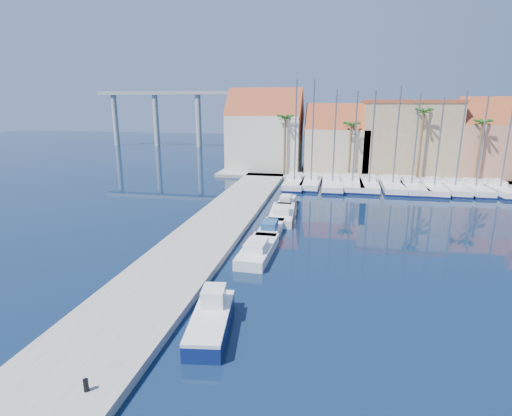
{
  "coord_description": "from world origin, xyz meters",
  "views": [
    {
      "loc": [
        1.81,
        -20.47,
        11.61
      ],
      "look_at": [
        -4.52,
        11.36,
        3.0
      ],
      "focal_mm": 28.0,
      "sensor_mm": 36.0,
      "label": 1
    }
  ],
  "objects": [
    {
      "name": "fishing_boat",
      "position": [
        -4.14,
        -2.59,
        0.65
      ],
      "size": [
        2.58,
        5.75,
        1.94
      ],
      "rotation": [
        0.0,
        0.0,
        0.14
      ],
      "color": "navy",
      "rests_on": "ground"
    },
    {
      "name": "motorboat_west_3",
      "position": [
        -3.43,
        23.85,
        0.51
      ],
      "size": [
        1.78,
        5.23,
        1.4
      ],
      "rotation": [
        0.0,
        0.0,
        -0.02
      ],
      "color": "white",
      "rests_on": "ground"
    },
    {
      "name": "sailboat_10",
      "position": [
        23.14,
        36.3,
        0.62
      ],
      "size": [
        3.11,
        9.76,
        14.48
      ],
      "rotation": [
        0.0,
        0.0,
        0.06
      ],
      "color": "white",
      "rests_on": "ground"
    },
    {
      "name": "sailboat_0",
      "position": [
        -3.71,
        35.76,
        0.61
      ],
      "size": [
        2.87,
        10.26,
        14.59
      ],
      "rotation": [
        0.0,
        0.0,
        0.02
      ],
      "color": "white",
      "rests_on": "ground"
    },
    {
      "name": "palm_0",
      "position": [
        -6.0,
        42.0,
        9.08
      ],
      "size": [
        2.6,
        2.6,
        10.15
      ],
      "color": "brown",
      "rests_on": "shore_north"
    },
    {
      "name": "building_3",
      "position": [
        25.0,
        47.0,
        5.86
      ],
      "size": [
        10.3,
        8.0,
        12.0
      ],
      "color": "tan",
      "rests_on": "shore_north"
    },
    {
      "name": "motorboat_west_0",
      "position": [
        -3.74,
        8.16,
        0.51
      ],
      "size": [
        2.39,
        6.79,
        1.4
      ],
      "rotation": [
        0.0,
        0.0,
        -0.04
      ],
      "color": "white",
      "rests_on": "ground"
    },
    {
      "name": "palm_1",
      "position": [
        4.0,
        42.0,
        8.14
      ],
      "size": [
        2.6,
        2.6,
        9.15
      ],
      "color": "brown",
      "rests_on": "shore_north"
    },
    {
      "name": "sailboat_2",
      "position": [
        1.61,
        35.86,
        0.58
      ],
      "size": [
        2.95,
        10.65,
        13.22
      ],
      "rotation": [
        0.0,
        0.0,
        0.01
      ],
      "color": "white",
      "rests_on": "ground"
    },
    {
      "name": "sailboat_5",
      "position": [
        9.73,
        36.35,
        0.59
      ],
      "size": [
        2.94,
        10.65,
        13.66
      ],
      "rotation": [
        0.0,
        0.0,
        -0.01
      ],
      "color": "white",
      "rests_on": "ground"
    },
    {
      "name": "bollard",
      "position": [
        -7.43,
        -8.57,
        0.76
      ],
      "size": [
        0.21,
        0.21,
        0.53
      ],
      "primitive_type": "cylinder",
      "color": "black",
      "rests_on": "quay_west"
    },
    {
      "name": "sailboat_9",
      "position": [
        20.18,
        36.19,
        0.6
      ],
      "size": [
        2.65,
        9.13,
        12.44
      ],
      "rotation": [
        0.0,
        0.0,
        0.03
      ],
      "color": "white",
      "rests_on": "ground"
    },
    {
      "name": "palm_3",
      "position": [
        22.0,
        42.0,
        8.61
      ],
      "size": [
        2.6,
        2.6,
        9.65
      ],
      "color": "brown",
      "rests_on": "shore_north"
    },
    {
      "name": "sailboat_3",
      "position": [
        4.32,
        36.44,
        0.59
      ],
      "size": [
        3.0,
        10.44,
        13.04
      ],
      "rotation": [
        0.0,
        0.0,
        0.02
      ],
      "color": "white",
      "rests_on": "ground"
    },
    {
      "name": "motorboat_west_2",
      "position": [
        -3.27,
        18.8,
        0.51
      ],
      "size": [
        2.79,
        7.45,
        1.4
      ],
      "rotation": [
        0.0,
        0.0,
        0.06
      ],
      "color": "white",
      "rests_on": "ground"
    },
    {
      "name": "building_0",
      "position": [
        -10.0,
        47.0,
        6.52
      ],
      "size": [
        12.3,
        9.0,
        13.5
      ],
      "color": "beige",
      "rests_on": "shore_north"
    },
    {
      "name": "sailboat_1",
      "position": [
        -1.36,
        36.04,
        0.62
      ],
      "size": [
        2.82,
        9.69,
        14.58
      ],
      "rotation": [
        0.0,
        0.0,
        -0.03
      ],
      "color": "white",
      "rests_on": "ground"
    },
    {
      "name": "palm_2",
      "position": [
        14.0,
        42.0,
        10.02
      ],
      "size": [
        2.6,
        2.6,
        11.15
      ],
      "color": "brown",
      "rests_on": "shore_north"
    },
    {
      "name": "shore_north",
      "position": [
        10.0,
        48.0,
        0.25
      ],
      "size": [
        54.0,
        16.0,
        0.5
      ],
      "primitive_type": "cube",
      "color": "gray",
      "rests_on": "ground"
    },
    {
      "name": "sailboat_7",
      "position": [
        15.05,
        35.93,
        0.58
      ],
      "size": [
        3.46,
        10.16,
        12.28
      ],
      "rotation": [
        0.0,
        0.0,
        -0.08
      ],
      "color": "white",
      "rests_on": "ground"
    },
    {
      "name": "sailboat_6",
      "position": [
        12.12,
        36.22,
        0.58
      ],
      "size": [
        3.42,
        10.64,
        12.61
      ],
      "rotation": [
        0.0,
        0.0,
        0.06
      ],
      "color": "white",
      "rests_on": "ground"
    },
    {
      "name": "building_2",
      "position": [
        13.0,
        48.0,
        6.26
      ],
      "size": [
        14.2,
        10.2,
        11.5
      ],
      "color": "#9F8861",
      "rests_on": "shore_north"
    },
    {
      "name": "motorboat_west_1",
      "position": [
        -3.6,
        13.47,
        0.51
      ],
      "size": [
        1.86,
        5.67,
        1.4
      ],
      "rotation": [
        0.0,
        0.0,
        -0.01
      ],
      "color": "white",
      "rests_on": "ground"
    },
    {
      "name": "sailboat_8",
      "position": [
        17.63,
        36.0,
        0.61
      ],
      "size": [
        2.55,
        9.03,
        13.16
      ],
      "rotation": [
        0.0,
        0.0,
        -0.02
      ],
      "color": "white",
      "rests_on": "ground"
    },
    {
      "name": "ground",
      "position": [
        0.0,
        0.0,
        0.0
      ],
      "size": [
        260.0,
        260.0,
        0.0
      ],
      "primitive_type": "plane",
      "color": "black",
      "rests_on": "ground"
    },
    {
      "name": "building_1",
      "position": [
        2.0,
        47.0,
        5.3
      ],
      "size": [
        10.3,
        8.0,
        11.0
      ],
      "color": "#C9B08E",
      "rests_on": "shore_north"
    },
    {
      "name": "sailboat_4",
      "position": [
        6.61,
        36.04,
        0.6
      ],
      "size": [
        2.9,
        9.81,
        13.14
      ],
      "rotation": [
        0.0,
        0.0,
        -0.03
      ],
      "color": "white",
      "rests_on": "ground"
    },
    {
      "name": "quay_west",
      "position": [
        -9.0,
        13.5,
        0.25
      ],
      "size": [
        6.0,
        77.0,
        0.5
      ],
      "primitive_type": "cube",
      "color": "gray",
      "rests_on": "ground"
    },
    {
      "name": "viaduct",
      "position": [
        -39.07,
        82.0,
        10.25
      ],
      "size": [
        48.0,
        2.2,
        14.45
      ],
      "color": "#9E9E99",
      "rests_on": "ground"
    }
  ]
}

